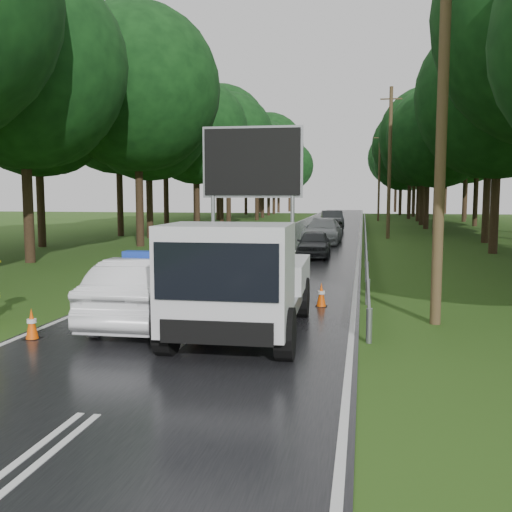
% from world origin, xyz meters
% --- Properties ---
extents(ground, '(160.00, 160.00, 0.00)m').
position_xyz_m(ground, '(0.00, 0.00, 0.00)').
color(ground, '#274A15').
rests_on(ground, ground).
extents(road, '(7.00, 140.00, 0.02)m').
position_xyz_m(road, '(0.00, 30.00, 0.01)').
color(road, black).
rests_on(road, ground).
extents(guardrail, '(0.12, 60.06, 0.70)m').
position_xyz_m(guardrail, '(3.70, 29.67, 0.55)').
color(guardrail, gray).
rests_on(guardrail, ground).
extents(utility_pole_near, '(1.40, 0.24, 10.00)m').
position_xyz_m(utility_pole_near, '(5.20, 2.00, 5.06)').
color(utility_pole_near, '#4E3F24').
rests_on(utility_pole_near, ground).
extents(utility_pole_mid, '(1.40, 0.24, 10.00)m').
position_xyz_m(utility_pole_mid, '(5.20, 28.00, 5.06)').
color(utility_pole_mid, '#4E3F24').
rests_on(utility_pole_mid, ground).
extents(utility_pole_far, '(1.40, 0.24, 10.00)m').
position_xyz_m(utility_pole_far, '(5.20, 54.00, 5.06)').
color(utility_pole_far, '#4E3F24').
rests_on(utility_pole_far, ground).
extents(police_sedan, '(1.75, 4.64, 1.66)m').
position_xyz_m(police_sedan, '(-1.19, 0.77, 0.76)').
color(police_sedan, white).
rests_on(police_sedan, ground).
extents(work_truck, '(2.62, 5.60, 4.41)m').
position_xyz_m(work_truck, '(1.10, 0.04, 1.19)').
color(work_truck, gray).
rests_on(work_truck, ground).
extents(barrier, '(2.63, 0.19, 1.09)m').
position_xyz_m(barrier, '(-0.80, 4.00, 0.82)').
color(barrier, '#E2E60C').
rests_on(barrier, ground).
extents(officer, '(0.80, 0.73, 1.83)m').
position_xyz_m(officer, '(-0.64, 2.00, 0.92)').
color(officer, '#C3DA0B').
rests_on(officer, ground).
extents(civilian, '(0.82, 0.65, 1.66)m').
position_xyz_m(civilian, '(0.95, 2.01, 0.83)').
color(civilian, '#183AA0').
rests_on(civilian, ground).
extents(queue_car_first, '(1.60, 3.78, 1.28)m').
position_xyz_m(queue_car_first, '(1.29, 15.48, 0.64)').
color(queue_car_first, '#393C40').
rests_on(queue_car_first, ground).
extents(queue_car_second, '(2.32, 5.32, 1.52)m').
position_xyz_m(queue_car_second, '(1.18, 23.14, 0.76)').
color(queue_car_second, '#AAAEB2').
rests_on(queue_car_second, ground).
extents(queue_car_third, '(2.37, 4.88, 1.34)m').
position_xyz_m(queue_car_third, '(0.91, 29.14, 0.67)').
color(queue_car_third, black).
rests_on(queue_car_third, ground).
extents(queue_car_fourth, '(2.26, 5.03, 1.60)m').
position_xyz_m(queue_car_fourth, '(0.97, 37.08, 0.80)').
color(queue_car_fourth, '#3B3E42').
rests_on(queue_car_fourth, ground).
extents(cone_near_left, '(0.31, 0.31, 0.65)m').
position_xyz_m(cone_near_left, '(-3.02, -1.00, 0.32)').
color(cone_near_left, black).
rests_on(cone_near_left, ground).
extents(cone_center, '(0.33, 0.33, 0.71)m').
position_xyz_m(cone_center, '(-0.04, 0.62, 0.34)').
color(cone_center, black).
rests_on(cone_center, ground).
extents(cone_far, '(0.34, 0.34, 0.71)m').
position_xyz_m(cone_far, '(-0.20, 5.00, 0.35)').
color(cone_far, black).
rests_on(cone_far, ground).
extents(cone_left_mid, '(0.33, 0.33, 0.70)m').
position_xyz_m(cone_left_mid, '(-3.40, 2.27, 0.34)').
color(cone_left_mid, black).
rests_on(cone_left_mid, ground).
extents(cone_right, '(0.31, 0.31, 0.65)m').
position_xyz_m(cone_right, '(2.50, 3.47, 0.32)').
color(cone_right, black).
rests_on(cone_right, ground).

